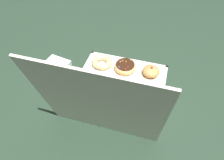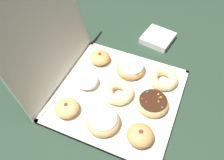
# 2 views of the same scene
# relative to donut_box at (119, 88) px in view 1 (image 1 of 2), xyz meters

# --- Properties ---
(ground_plane) EXTENTS (3.00, 3.00, 0.00)m
(ground_plane) POSITION_rel_donut_box_xyz_m (0.00, 0.00, -0.01)
(ground_plane) COLOR #233828
(donut_box) EXTENTS (0.43, 0.43, 0.01)m
(donut_box) POSITION_rel_donut_box_xyz_m (0.00, 0.00, 0.00)
(donut_box) COLOR silver
(donut_box) RESTS_ON ground
(box_lid_open) EXTENTS (0.43, 0.11, 0.42)m
(box_lid_open) POSITION_rel_donut_box_xyz_m (0.00, 0.27, 0.21)
(box_lid_open) COLOR silver
(box_lid_open) RESTS_ON ground
(jelly_filled_donut_0) EXTENTS (0.08, 0.08, 0.05)m
(jelly_filled_donut_0) POSITION_rel_donut_box_xyz_m (-0.13, -0.13, 0.03)
(jelly_filled_donut_0) COLOR tan
(jelly_filled_donut_0) RESTS_ON donut_box
(sprinkle_donut_1) EXTENTS (0.11, 0.11, 0.04)m
(sprinkle_donut_1) POSITION_rel_donut_box_xyz_m (0.01, -0.13, 0.03)
(sprinkle_donut_1) COLOR #E5B770
(sprinkle_donut_1) RESTS_ON donut_box
(cruller_donut_2) EXTENTS (0.11, 0.11, 0.04)m
(cruller_donut_2) POSITION_rel_donut_box_xyz_m (0.13, -0.13, 0.02)
(cruller_donut_2) COLOR #EACC8C
(cruller_donut_2) RESTS_ON donut_box
(glazed_ring_donut_3) EXTENTS (0.11, 0.11, 0.04)m
(glazed_ring_donut_3) POSITION_rel_donut_box_xyz_m (-0.13, 0.00, 0.03)
(glazed_ring_donut_3) COLOR #E5B770
(glazed_ring_donut_3) RESTS_ON donut_box
(cruller_donut_4) EXTENTS (0.11, 0.11, 0.04)m
(cruller_donut_4) POSITION_rel_donut_box_xyz_m (-0.00, 0.00, 0.03)
(cruller_donut_4) COLOR beige
(cruller_donut_4) RESTS_ON donut_box
(sprinkle_donut_5) EXTENTS (0.11, 0.11, 0.04)m
(sprinkle_donut_5) POSITION_rel_donut_box_xyz_m (0.13, -0.00, 0.02)
(sprinkle_donut_5) COLOR tan
(sprinkle_donut_5) RESTS_ON donut_box
(jelly_filled_donut_6) EXTENTS (0.08, 0.08, 0.05)m
(jelly_filled_donut_6) POSITION_rel_donut_box_xyz_m (-0.13, 0.13, 0.03)
(jelly_filled_donut_6) COLOR tan
(jelly_filled_donut_6) RESTS_ON donut_box
(powdered_filled_donut_7) EXTENTS (0.08, 0.08, 0.04)m
(powdered_filled_donut_7) POSITION_rel_donut_box_xyz_m (-0.00, 0.12, 0.03)
(powdered_filled_donut_7) COLOR white
(powdered_filled_donut_7) RESTS_ON donut_box
(jelly_filled_donut_8) EXTENTS (0.08, 0.08, 0.05)m
(jelly_filled_donut_8) POSITION_rel_donut_box_xyz_m (0.13, 0.13, 0.02)
(jelly_filled_donut_8) COLOR tan
(jelly_filled_donut_8) RESTS_ON donut_box
(napkin_stack) EXTENTS (0.14, 0.14, 0.03)m
(napkin_stack) POSITION_rel_donut_box_xyz_m (0.36, -0.04, 0.01)
(napkin_stack) COLOR white
(napkin_stack) RESTS_ON ground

